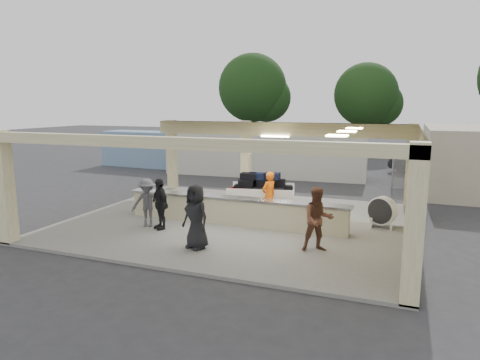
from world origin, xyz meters
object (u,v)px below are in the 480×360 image
at_px(car_white_a, 480,171).
at_px(container_blue, 166,150).
at_px(baggage_handler, 269,196).
at_px(container_white, 264,154).
at_px(drum_fan, 382,211).
at_px(passenger_a, 318,219).
at_px(passenger_b, 160,204).
at_px(baggage_counter, 234,211).
at_px(passenger_c, 147,203).
at_px(car_dark, 430,163).
at_px(luggage_cart, 260,189).
at_px(passenger_d, 196,217).

relative_size(car_white_a, container_blue, 0.48).
height_order(baggage_handler, container_white, container_white).
xyz_separation_m(drum_fan, passenger_a, (-1.61, -3.19, 0.35)).
bearing_deg(container_blue, baggage_handler, -42.60).
distance_m(drum_fan, passenger_b, 7.62).
bearing_deg(baggage_counter, baggage_handler, 47.66).
relative_size(passenger_c, container_blue, 0.18).
height_order(drum_fan, passenger_a, passenger_a).
bearing_deg(baggage_handler, car_dark, -176.22).
xyz_separation_m(passenger_c, car_dark, (9.70, 16.20, -0.16)).
bearing_deg(passenger_a, container_blue, 109.28).
distance_m(passenger_a, car_dark, 17.02).
xyz_separation_m(passenger_c, car_white_a, (12.28, 14.73, -0.29)).
bearing_deg(luggage_cart, car_white_a, 37.31).
height_order(passenger_c, car_dark, passenger_c).
distance_m(luggage_cart, container_blue, 14.05).
height_order(drum_fan, passenger_d, passenger_d).
bearing_deg(car_white_a, passenger_b, 158.75).
xyz_separation_m(drum_fan, passenger_b, (-7.05, -2.88, 0.29)).
relative_size(luggage_cart, baggage_handler, 1.60).
bearing_deg(passenger_b, drum_fan, 54.79).
bearing_deg(baggage_counter, passenger_c, -153.82).
xyz_separation_m(car_dark, container_blue, (-16.98, -2.78, 0.44)).
xyz_separation_m(passenger_a, passenger_d, (-3.39, -1.05, 0.02)).
bearing_deg(container_blue, car_white_a, 6.48).
distance_m(baggage_handler, passenger_b, 3.97).
bearing_deg(passenger_c, car_dark, 33.98).
xyz_separation_m(passenger_a, container_white, (-5.79, 12.86, 0.28)).
relative_size(drum_fan, car_white_a, 0.24).
xyz_separation_m(passenger_d, container_blue, (-9.90, 14.88, 0.17)).
xyz_separation_m(passenger_c, container_blue, (-7.28, 13.42, 0.28)).
bearing_deg(baggage_handler, container_blue, -107.85).
relative_size(luggage_cart, car_white_a, 0.64).
height_order(passenger_c, container_blue, container_blue).
bearing_deg(luggage_cart, passenger_c, -140.01).
xyz_separation_m(baggage_counter, container_blue, (-9.98, 12.09, 0.64)).
bearing_deg(baggage_handler, passenger_d, 12.29).
height_order(baggage_counter, container_blue, container_blue).
distance_m(baggage_counter, luggage_cart, 2.43).
bearing_deg(passenger_c, container_white, 63.89).
bearing_deg(drum_fan, baggage_handler, -150.90).
bearing_deg(baggage_counter, passenger_b, -145.99).
bearing_deg(container_white, car_dark, 18.35).
bearing_deg(passenger_a, baggage_handler, 105.45).
bearing_deg(car_dark, luggage_cart, -177.14).
relative_size(baggage_handler, passenger_c, 1.07).
bearing_deg(container_white, passenger_a, -68.99).
bearing_deg(drum_fan, car_dark, 104.67).
distance_m(drum_fan, container_white, 12.20).
relative_size(car_dark, container_blue, 0.50).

